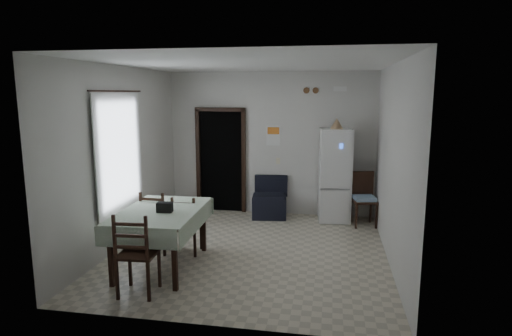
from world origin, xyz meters
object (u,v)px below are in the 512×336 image
at_px(dining_chair_near_head, 138,253).
at_px(corner_chair, 364,200).
at_px(dining_table, 162,239).
at_px(dining_chair_far_right, 187,224).
at_px(dining_chair_far_left, 158,221).
at_px(fridge, 335,175).
at_px(navy_seat, 269,197).

bearing_deg(dining_chair_near_head, corner_chair, -135.13).
height_order(dining_table, dining_chair_far_right, dining_chair_far_right).
bearing_deg(dining_chair_far_left, dining_chair_far_right, -175.30).
height_order(fridge, corner_chair, fridge).
relative_size(corner_chair, dining_table, 0.62).
relative_size(navy_seat, corner_chair, 0.81).
relative_size(dining_table, dining_chair_near_head, 1.52).
distance_m(fridge, dining_table, 3.71).
bearing_deg(dining_table, corner_chair, 38.00).
height_order(navy_seat, corner_chair, corner_chair).
xyz_separation_m(navy_seat, dining_table, (-1.15, -2.77, 0.02)).
distance_m(dining_chair_far_left, dining_chair_far_right, 0.48).
bearing_deg(dining_chair_far_left, dining_table, 120.01).
relative_size(fridge, dining_table, 1.11).
height_order(fridge, dining_chair_far_right, fridge).
distance_m(dining_table, dining_chair_far_right, 0.63).
xyz_separation_m(navy_seat, dining_chair_near_head, (-1.12, -3.60, 0.13)).
relative_size(fridge, dining_chair_far_right, 1.95).
distance_m(navy_seat, dining_chair_far_right, 2.38).
xyz_separation_m(dining_table, dining_chair_near_head, (0.03, -0.83, 0.11)).
relative_size(fridge, navy_seat, 2.22).
bearing_deg(dining_chair_near_head, navy_seat, -110.93).
xyz_separation_m(navy_seat, dining_chair_far_left, (-1.45, -2.18, 0.09)).
bearing_deg(dining_chair_far_right, corner_chair, -146.85).
distance_m(fridge, dining_chair_far_right, 3.16).
distance_m(dining_table, dining_chair_near_head, 0.84).
distance_m(fridge, navy_seat, 1.37).
distance_m(dining_chair_far_right, dining_chair_near_head, 1.45).
bearing_deg(dining_chair_near_head, dining_chair_far_left, -80.30).
distance_m(dining_table, dining_chair_far_left, 0.66).
relative_size(navy_seat, dining_table, 0.50).
distance_m(corner_chair, dining_chair_near_head, 4.46).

